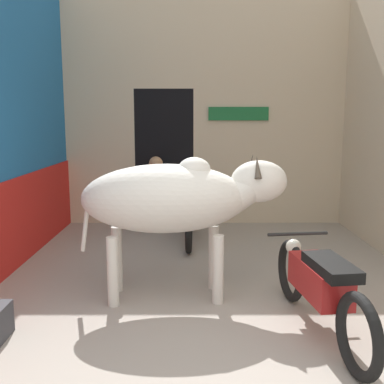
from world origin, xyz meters
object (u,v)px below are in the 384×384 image
at_px(plastic_stool, 170,215).
at_px(shopkeeper_seated, 154,192).
at_px(motorcycle_far, 189,213).
at_px(motorcycle_near, 318,285).
at_px(cow, 175,198).

bearing_deg(plastic_stool, shopkeeper_seated, -161.58).
bearing_deg(motorcycle_far, motorcycle_near, -69.40).
xyz_separation_m(cow, motorcycle_near, (1.22, -0.78, -0.60)).
xyz_separation_m(cow, motorcycle_far, (0.13, 2.11, -0.60)).
xyz_separation_m(shopkeeper_seated, plastic_stool, (0.25, 0.08, -0.41)).
height_order(cow, plastic_stool, cow).
bearing_deg(motorcycle_near, cow, 147.37).
relative_size(motorcycle_near, plastic_stool, 4.75).
relative_size(motorcycle_near, shopkeeper_seated, 1.65).
bearing_deg(shopkeeper_seated, motorcycle_far, -49.34).
relative_size(cow, shopkeeper_seated, 1.73).
bearing_deg(shopkeeper_seated, cow, -81.23).
relative_size(motorcycle_far, shopkeeper_seated, 1.57).
xyz_separation_m(motorcycle_near, plastic_stool, (-1.39, 3.63, -0.20)).
bearing_deg(cow, motorcycle_near, -32.63).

